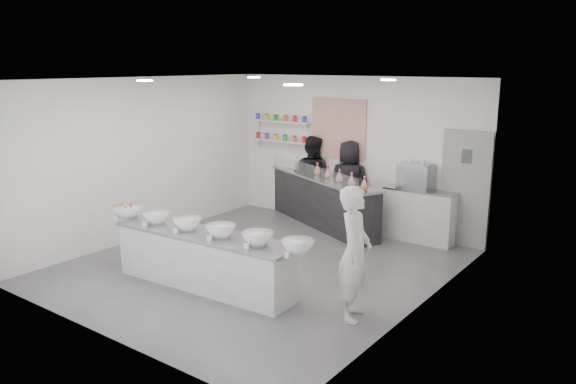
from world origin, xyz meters
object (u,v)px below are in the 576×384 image
(espresso_ledge, at_px, (419,215))
(staff_left, at_px, (312,178))
(prep_counter, at_px, (205,260))
(staff_right, at_px, (349,184))
(back_bar, at_px, (322,201))
(woman_prep, at_px, (355,253))
(espresso_machine, at_px, (416,177))

(espresso_ledge, xyz_separation_m, staff_left, (-2.46, 0.07, 0.40))
(espresso_ledge, bearing_deg, staff_left, 178.37)
(prep_counter, xyz_separation_m, staff_right, (0.10, 4.00, 0.47))
(back_bar, distance_m, espresso_ledge, 2.03)
(prep_counter, bearing_deg, back_bar, 92.63)
(back_bar, xyz_separation_m, espresso_ledge, (2.02, 0.18, -0.01))
(prep_counter, bearing_deg, espresso_ledge, 64.17)
(staff_left, relative_size, staff_right, 1.01)
(woman_prep, bearing_deg, staff_left, 18.38)
(espresso_machine, bearing_deg, prep_counter, -111.42)
(back_bar, distance_m, staff_left, 0.63)
(espresso_ledge, distance_m, staff_left, 2.49)
(espresso_machine, height_order, woman_prep, woman_prep)
(prep_counter, distance_m, back_bar, 3.77)
(prep_counter, distance_m, staff_right, 4.03)
(espresso_ledge, distance_m, espresso_machine, 0.73)
(back_bar, bearing_deg, staff_left, 174.68)
(espresso_machine, distance_m, woman_prep, 3.63)
(espresso_ledge, bearing_deg, woman_prep, -79.66)
(prep_counter, height_order, espresso_machine, espresso_machine)
(back_bar, bearing_deg, staff_right, 52.60)
(woman_prep, bearing_deg, staff_right, 9.03)
(espresso_ledge, xyz_separation_m, staff_right, (-1.55, 0.07, 0.39))
(prep_counter, relative_size, woman_prep, 1.72)
(prep_counter, height_order, woman_prep, woman_prep)
(woman_prep, xyz_separation_m, staff_right, (-2.20, 3.61, 0.00))
(staff_right, bearing_deg, woman_prep, 106.39)
(woman_prep, bearing_deg, espresso_machine, -10.29)
(espresso_ledge, xyz_separation_m, woman_prep, (0.65, -3.54, 0.39))
(prep_counter, distance_m, espresso_ledge, 4.26)
(woman_prep, height_order, staff_left, staff_left)
(prep_counter, xyz_separation_m, woman_prep, (2.29, 0.39, 0.47))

